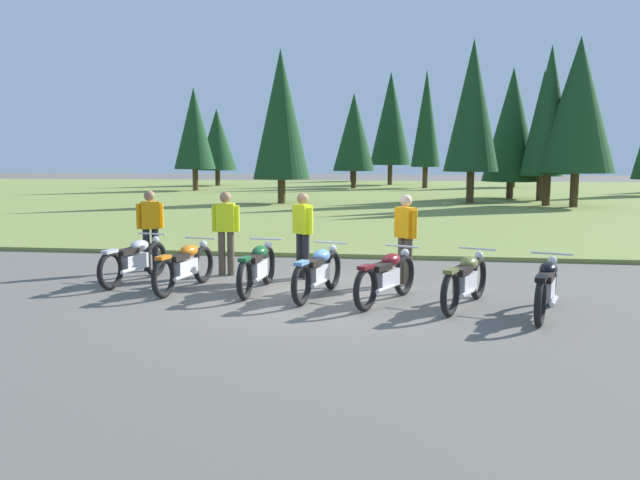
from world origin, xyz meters
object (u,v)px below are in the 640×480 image
Objects in this scene: motorcycle_silver at (135,260)px; motorcycle_sky_blue at (318,271)px; rider_near_row_end at (150,225)px; motorcycle_orange at (185,266)px; rider_in_hivis_vest at (303,230)px; rider_with_back_turned at (405,234)px; motorcycle_british_green at (257,267)px; motorcycle_maroon at (386,276)px; motorcycle_olive at (466,280)px; rider_checking_bike at (226,228)px; motorcycle_black at (547,287)px.

motorcycle_silver is 1.00× the size of motorcycle_sky_blue.
motorcycle_sky_blue is at bearing -28.43° from rider_near_row_end.
motorcycle_orange is 1.25× the size of rider_in_hivis_vest.
rider_with_back_turned is at bearing 14.98° from motorcycle_orange.
motorcycle_silver and motorcycle_british_green have the same top height.
motorcycle_maroon is 1.67m from rider_with_back_turned.
motorcycle_sky_blue is at bearing -15.14° from motorcycle_british_green.
rider_near_row_end is at bearing 171.62° from rider_with_back_turned.
rider_near_row_end is (-3.26, 0.42, 0.00)m from rider_in_hivis_vest.
rider_checking_bike is (-4.51, 2.19, 0.51)m from motorcycle_olive.
motorcycle_black is at bearing -31.10° from rider_in_hivis_vest.
motorcycle_sky_blue is at bearing -5.82° from motorcycle_orange.
motorcycle_silver is at bearing 155.92° from motorcycle_orange.
rider_with_back_turned reaches higher than motorcycle_orange.
motorcycle_sky_blue is at bearing 166.20° from motorcycle_maroon.
rider_checking_bike reaches higher than motorcycle_black.
motorcycle_silver is 0.99× the size of motorcycle_orange.
motorcycle_black is at bearing -10.27° from motorcycle_orange.
motorcycle_british_green and motorcycle_maroon have the same top height.
motorcycle_orange is 3.63m from motorcycle_maroon.
motorcycle_silver is at bearing 167.50° from motorcycle_maroon.
rider_checking_bike is at bearing 172.34° from rider_with_back_turned.
rider_near_row_end reaches higher than motorcycle_maroon.
rider_checking_bike is at bearing 77.81° from motorcycle_orange.
motorcycle_black is at bearing -12.96° from motorcycle_maroon.
motorcycle_sky_blue is 1.04× the size of motorcycle_olive.
motorcycle_british_green is 3.61m from motorcycle_olive.
rider_in_hivis_vest is (1.90, 1.39, 0.51)m from motorcycle_orange.
rider_in_hivis_vest is 3.29m from rider_near_row_end.
rider_with_back_turned is at bearing 41.68° from motorcycle_sky_blue.
motorcycle_orange is 1.05× the size of motorcycle_olive.
motorcycle_maroon is 2.46m from motorcycle_black.
motorcycle_british_green is (1.31, 0.06, 0.00)m from motorcycle_orange.
rider_in_hivis_vest is at bearing 15.75° from motorcycle_silver.
motorcycle_olive is 6.70m from rider_near_row_end.
rider_near_row_end is (-3.80, 2.05, 0.51)m from motorcycle_sky_blue.
motorcycle_olive and motorcycle_black have the same top height.
rider_in_hivis_vest and rider_near_row_end have the same top height.
motorcycle_sky_blue is 2.45m from motorcycle_olive.
rider_near_row_end is at bearing 98.81° from motorcycle_silver.
motorcycle_silver is at bearing -164.25° from rider_in_hivis_vest.
motorcycle_orange is at bearing 171.98° from motorcycle_olive.
motorcycle_orange is 0.99× the size of motorcycle_british_green.
motorcycle_silver and motorcycle_orange have the same top height.
rider_near_row_end is at bearing 154.73° from motorcycle_maroon.
motorcycle_black is 1.22× the size of rider_near_row_end.
rider_checking_bike is at bearing 33.54° from motorcycle_silver.
motorcycle_maroon is 5.50m from rider_near_row_end.
rider_in_hivis_vest is (-2.94, 2.07, 0.51)m from motorcycle_olive.
motorcycle_sky_blue is 1.24× the size of rider_near_row_end.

